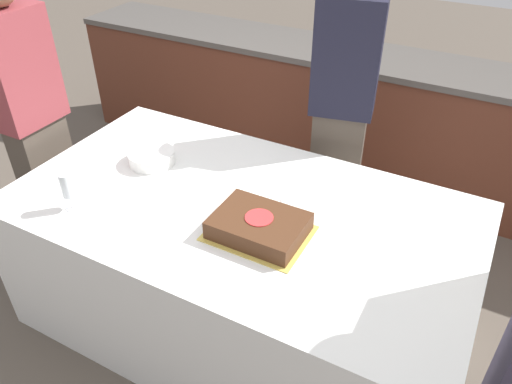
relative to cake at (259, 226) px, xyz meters
name	(u,v)px	position (x,y,z in m)	size (l,w,h in m)	color
ground_plane	(242,319)	(-0.17, 0.13, -0.80)	(14.00, 14.00, 0.00)	brown
back_counter	(355,116)	(-0.17, 1.78, -0.34)	(4.40, 0.58, 0.92)	#5B2D1E
dining_table	(241,267)	(-0.17, 0.13, -0.42)	(2.07, 1.14, 0.76)	white
cake	(259,226)	(0.00, 0.00, 0.00)	(0.41, 0.31, 0.09)	gold
plate_stack	(152,157)	(-0.73, 0.23, -0.01)	(0.23, 0.23, 0.06)	white
wine_glass	(67,186)	(-0.80, -0.24, 0.08)	(0.06, 0.06, 0.18)	white
side_plate_near_cake	(302,201)	(0.07, 0.29, -0.04)	(0.19, 0.19, 0.00)	white
person_cutting_cake	(341,114)	(0.00, 0.92, 0.10)	(0.36, 0.26, 1.70)	#4C4238
person_seated_left	(33,122)	(-1.43, 0.13, 0.06)	(0.20, 0.34, 1.65)	#4C4238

